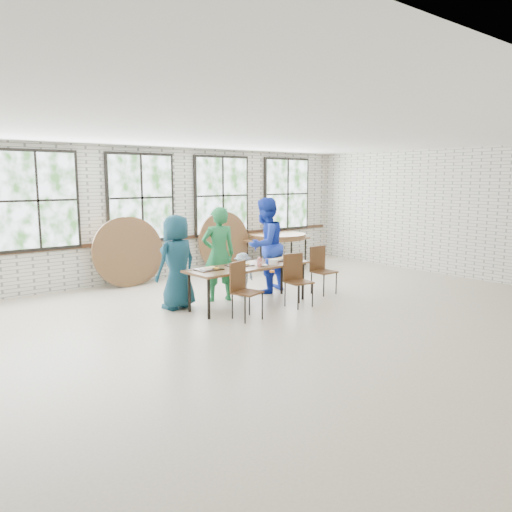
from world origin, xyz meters
The scene contains 13 objects.
room centered at (0.00, 4.44, 1.83)m, with size 12.00×12.00×12.00m.
dining_table centered at (0.46, 1.16, 0.69)m, with size 2.43×0.88×0.74m.
chair_near_left centered at (-0.17, 0.55, 0.56)m, with size 0.52×0.51×0.95m.
chair_near_right centered at (1.11, 0.62, 0.56)m, with size 0.47×0.46×0.95m.
chair_spare centered at (2.19, 1.03, 0.56)m, with size 0.43×0.41×0.95m.
adult_teal centered at (-0.65, 1.81, 0.84)m, with size 0.82×0.53×1.67m, color navy.
adult_green centered at (0.25, 1.81, 0.89)m, with size 0.65×0.43×1.78m, color #207840.
toddler centered at (0.81, 1.81, 0.43)m, with size 0.56×0.32×0.86m, color #162D46.
adult_blue centered at (1.39, 1.81, 0.96)m, with size 0.93×0.73×1.92m, color #1A35B8.
storage_table centered at (3.57, 3.90, 0.69)m, with size 1.85×0.89×0.74m.
tabletop_clutter centered at (0.54, 1.12, 0.77)m, with size 2.04×0.58×0.11m.
round_tops_stacked centered at (3.57, 3.90, 0.80)m, with size 1.50×1.50×0.13m.
round_tops_leaning centered at (0.38, 4.16, 0.73)m, with size 4.15×0.40×1.50m.
Camera 1 is at (-5.07, -5.80, 2.29)m, focal length 35.00 mm.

